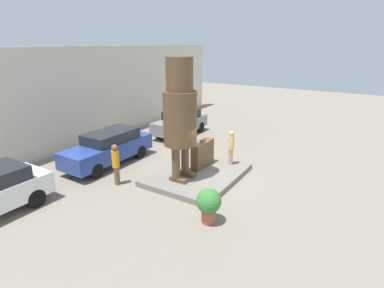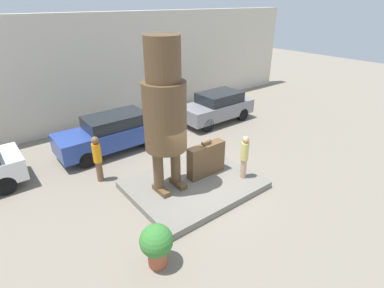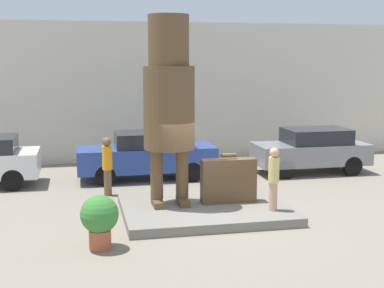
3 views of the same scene
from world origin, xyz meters
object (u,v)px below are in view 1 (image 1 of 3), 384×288
at_px(tourist, 231,146).
at_px(giant_suitcase, 203,154).
at_px(statue_figure, 180,111).
at_px(parked_car_grey, 181,122).
at_px(worker_hivis, 116,163).
at_px(parked_car_blue, 109,147).
at_px(planter_pot, 209,203).

bearing_deg(tourist, giant_suitcase, 132.16).
distance_m(statue_figure, tourist, 3.45).
bearing_deg(parked_car_grey, worker_hivis, 13.42).
bearing_deg(parked_car_blue, parked_car_grey, 177.86).
height_order(giant_suitcase, parked_car_blue, parked_car_blue).
height_order(statue_figure, tourist, statue_figure).
distance_m(parked_car_grey, planter_pot, 10.24).
xyz_separation_m(statue_figure, giant_suitcase, (1.62, -0.14, -2.33)).
height_order(parked_car_grey, worker_hivis, worker_hivis).
bearing_deg(giant_suitcase, planter_pot, -147.22).
xyz_separation_m(parked_car_blue, parked_car_grey, (6.00, -0.22, -0.01)).
relative_size(giant_suitcase, worker_hivis, 0.84).
xyz_separation_m(giant_suitcase, planter_pot, (-3.58, -2.31, -0.14)).
bearing_deg(statue_figure, giant_suitcase, -4.92).
distance_m(tourist, worker_hivis, 5.30).
xyz_separation_m(giant_suitcase, parked_car_blue, (-1.65, 4.39, 0.02)).
bearing_deg(planter_pot, parked_car_grey, 39.23).
relative_size(parked_car_blue, planter_pot, 3.90).
relative_size(statue_figure, parked_car_grey, 1.22).
bearing_deg(statue_figure, parked_car_grey, 34.04).
height_order(statue_figure, parked_car_grey, statue_figure).
bearing_deg(planter_pot, tourist, 16.04).
height_order(giant_suitcase, tourist, tourist).
distance_m(statue_figure, worker_hivis, 3.49).
bearing_deg(tourist, parked_car_blue, 115.43).
bearing_deg(parked_car_grey, planter_pot, 39.23).
height_order(parked_car_blue, planter_pot, parked_car_blue).
relative_size(planter_pot, worker_hivis, 0.67).
xyz_separation_m(parked_car_grey, worker_hivis, (-7.50, -1.79, 0.12)).
height_order(giant_suitcase, parked_car_grey, parked_car_grey).
distance_m(parked_car_grey, worker_hivis, 7.71).
xyz_separation_m(statue_figure, worker_hivis, (-1.54, 2.24, -2.20)).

